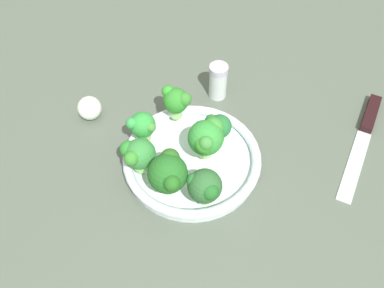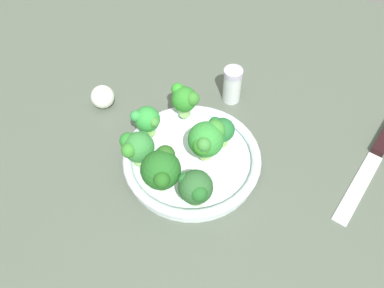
% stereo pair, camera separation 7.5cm
% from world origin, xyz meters
% --- Properties ---
extents(ground_plane, '(1.30, 1.30, 0.03)m').
position_xyz_m(ground_plane, '(0.00, 0.00, -0.01)').
color(ground_plane, '#4D574A').
extents(bowl, '(0.25, 0.25, 0.03)m').
position_xyz_m(bowl, '(0.03, -0.03, 0.02)').
color(bowl, silver).
rests_on(bowl, ground_plane).
extents(broccoli_floret_0, '(0.06, 0.07, 0.07)m').
position_xyz_m(broccoli_floret_0, '(0.01, -0.04, 0.08)').
color(broccoli_floret_0, '#9FC86A').
rests_on(broccoli_floret_0, bowl).
extents(broccoli_floret_1, '(0.06, 0.06, 0.06)m').
position_xyz_m(broccoli_floret_1, '(0.12, 0.01, 0.07)').
color(broccoli_floret_1, '#95D771').
rests_on(broccoli_floret_1, bowl).
extents(broccoli_floret_2, '(0.05, 0.05, 0.06)m').
position_xyz_m(broccoli_floret_2, '(-0.01, -0.07, 0.07)').
color(broccoli_floret_2, '#89C35F').
rests_on(broccoli_floret_2, bowl).
extents(broccoli_floret_3, '(0.06, 0.05, 0.06)m').
position_xyz_m(broccoli_floret_3, '(0.07, -0.12, 0.07)').
color(broccoli_floret_3, '#9DCC74').
rests_on(broccoli_floret_3, bowl).
extents(broccoli_floret_4, '(0.07, 0.08, 0.08)m').
position_xyz_m(broccoli_floret_4, '(0.06, 0.05, 0.08)').
color(broccoli_floret_4, '#97C86E').
rests_on(broccoli_floret_4, bowl).
extents(broccoli_floret_5, '(0.05, 0.05, 0.06)m').
position_xyz_m(broccoli_floret_5, '(0.12, -0.05, 0.07)').
color(broccoli_floret_5, '#99D267').
rests_on(broccoli_floret_5, bowl).
extents(broccoli_floret_6, '(0.06, 0.06, 0.06)m').
position_xyz_m(broccoli_floret_6, '(0.00, 0.06, 0.07)').
color(broccoli_floret_6, '#83BD64').
rests_on(broccoli_floret_6, bowl).
extents(knife, '(0.10, 0.26, 0.01)m').
position_xyz_m(knife, '(-0.28, -0.15, 0.01)').
color(knife, silver).
rests_on(knife, ground_plane).
extents(garlic_bulb, '(0.05, 0.05, 0.05)m').
position_xyz_m(garlic_bulb, '(0.25, -0.12, 0.02)').
color(garlic_bulb, white).
rests_on(garlic_bulb, ground_plane).
extents(pepper_shaker, '(0.04, 0.04, 0.08)m').
position_xyz_m(pepper_shaker, '(0.01, -0.21, 0.04)').
color(pepper_shaker, silver).
rests_on(pepper_shaker, ground_plane).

